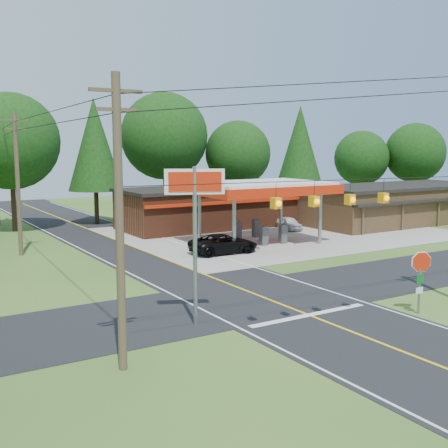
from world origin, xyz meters
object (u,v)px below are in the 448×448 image
suv_car (224,244)px  sedan_car (289,224)px  gas_canopy (260,190)px  octagonal_stop_sign (421,266)px  big_stop_sign (195,208)px

suv_car → sedan_car: bearing=-57.1°
gas_canopy → sedan_car: (6.62, 4.66, -3.68)m
suv_car → octagonal_stop_sign: bearing=-177.7°
big_stop_sign → octagonal_stop_sign: (9.50, -4.00, -2.84)m
sedan_car → big_stop_sign: bearing=-122.9°
big_stop_sign → gas_canopy: bearing=47.0°
sedan_car → big_stop_sign: big_stop_sign is taller
gas_canopy → suv_car: gas_canopy is taller
gas_canopy → big_stop_sign: big_stop_sign is taller
suv_car → sedan_car: (11.12, 6.57, -0.11)m
suv_car → octagonal_stop_sign: 17.17m
suv_car → octagonal_stop_sign: octagonal_stop_sign is taller
suv_car → sedan_car: size_ratio=1.45×
gas_canopy → suv_car: bearing=-157.0°
gas_canopy → big_stop_sign: 20.54m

